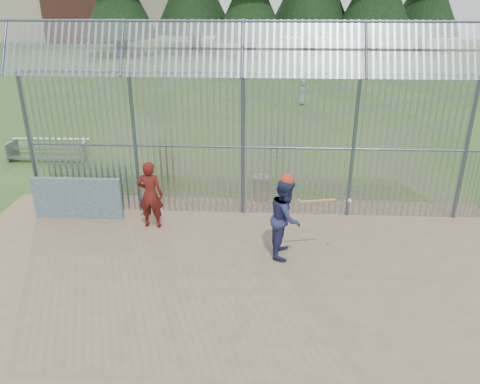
# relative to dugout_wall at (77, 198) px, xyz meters

# --- Properties ---
(ground) EXTENTS (120.00, 120.00, 0.00)m
(ground) POSITION_rel_dugout_wall_xyz_m (4.60, -2.90, -0.62)
(ground) COLOR #2D511E
(ground) RESTS_ON ground
(dirt_infield) EXTENTS (14.00, 10.00, 0.02)m
(dirt_infield) POSITION_rel_dugout_wall_xyz_m (4.60, -3.40, -0.61)
(dirt_infield) COLOR #756047
(dirt_infield) RESTS_ON ground
(dugout_wall) EXTENTS (2.50, 0.12, 1.20)m
(dugout_wall) POSITION_rel_dugout_wall_xyz_m (0.00, 0.00, 0.00)
(dugout_wall) COLOR #38566B
(dugout_wall) RESTS_ON dirt_infield
(batter) EXTENTS (0.86, 1.04, 1.95)m
(batter) POSITION_rel_dugout_wall_xyz_m (5.73, -1.67, 0.37)
(batter) COLOR navy
(batter) RESTS_ON dirt_infield
(onlooker) EXTENTS (0.70, 0.48, 1.87)m
(onlooker) POSITION_rel_dugout_wall_xyz_m (2.18, -0.39, 0.33)
(onlooker) COLOR maroon
(onlooker) RESTS_ON dirt_infield
(bg_kid_standing) EXTENTS (0.71, 0.46, 1.44)m
(bg_kid_standing) POSITION_rel_dugout_wall_xyz_m (7.35, 14.96, 0.10)
(bg_kid_standing) COLOR gray
(bg_kid_standing) RESTS_ON ground
(batting_gear) EXTENTS (1.59, 0.56, 0.64)m
(batting_gear) POSITION_rel_dugout_wall_xyz_m (5.83, -1.70, 1.27)
(batting_gear) COLOR red
(batting_gear) RESTS_ON ground
(trash_can) EXTENTS (0.56, 0.56, 0.82)m
(trash_can) POSITION_rel_dugout_wall_xyz_m (5.13, 1.64, -0.24)
(trash_can) COLOR gray
(trash_can) RESTS_ON ground
(bleacher) EXTENTS (3.00, 0.95, 0.72)m
(bleacher) POSITION_rel_dugout_wall_xyz_m (-3.05, 4.92, -0.21)
(bleacher) COLOR gray
(bleacher) RESTS_ON ground
(backstop_fence) EXTENTS (20.09, 0.81, 5.30)m
(backstop_fence) POSITION_rel_dugout_wall_xyz_m (6.41, 0.53, 1.74)
(backstop_fence) COLOR #47566B
(backstop_fence) RESTS_ON ground
(distant_buildings) EXTENTS (26.50, 10.50, 8.00)m
(distant_buildings) POSITION_rel_dugout_wall_xyz_m (-18.58, 53.59, 2.98)
(distant_buildings) COLOR brown
(distant_buildings) RESTS_ON ground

